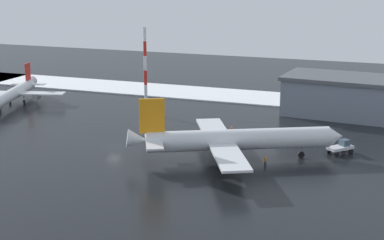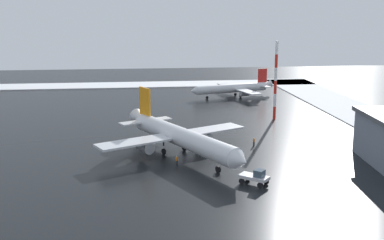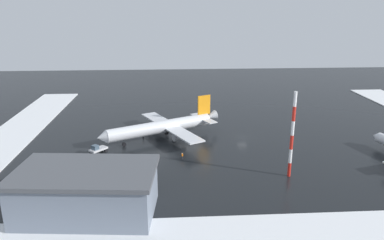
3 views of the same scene
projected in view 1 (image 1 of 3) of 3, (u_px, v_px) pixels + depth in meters
ground_plane at (114, 146)px, 107.77m from camera, size 240.00×240.00×0.00m
snow_bank_far at (204, 94)px, 153.14m from camera, size 152.00×16.00×0.26m
airplane_parked_starboard at (234, 140)px, 99.00m from camera, size 34.54×29.42×11.05m
airplane_foreground_jet at (14, 93)px, 140.24m from camera, size 23.49×27.93×8.45m
pushback_tug at (341, 147)px, 103.18m from camera, size 4.69×4.91×2.50m
ground_crew_beside_wing at (232, 130)px, 115.14m from camera, size 0.36×0.36×1.71m
ground_crew_mid_apron at (265, 160)px, 96.68m from camera, size 0.36×0.36×1.71m
antenna_mast at (145, 70)px, 130.86m from camera, size 0.70×0.70×19.40m
cargo_hangar at (342, 95)px, 129.98m from camera, size 26.22×17.14×8.80m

